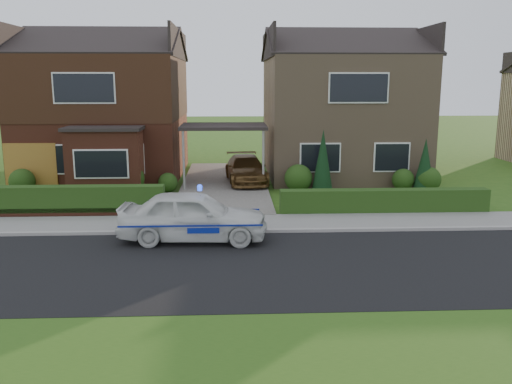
{
  "coord_description": "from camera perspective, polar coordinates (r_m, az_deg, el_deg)",
  "views": [
    {
      "loc": [
        0.35,
        -13.35,
        4.71
      ],
      "look_at": [
        1.11,
        3.5,
        1.23
      ],
      "focal_mm": 38.0,
      "sensor_mm": 36.0,
      "label": 1
    }
  ],
  "objects": [
    {
      "name": "shrub_right_near",
      "position": [
        23.29,
        4.48,
        1.46
      ],
      "size": [
        1.2,
        1.2,
        1.2
      ],
      "primitive_type": "sphere",
      "color": "#1D3C13",
      "rests_on": "ground"
    },
    {
      "name": "carport_link",
      "position": [
        24.39,
        -3.42,
        6.81
      ],
      "size": [
        3.8,
        3.0,
        2.77
      ],
      "color": "black",
      "rests_on": "ground"
    },
    {
      "name": "driveway",
      "position": [
        24.79,
        -3.35,
        0.83
      ],
      "size": [
        3.8,
        12.0,
        0.12
      ],
      "primitive_type": "cube",
      "color": "#666059",
      "rests_on": "ground"
    },
    {
      "name": "conifer_b",
      "position": [
        24.28,
        17.33,
        2.58
      ],
      "size": [
        0.9,
        0.9,
        2.2
      ],
      "primitive_type": "cone",
      "color": "black",
      "rests_on": "ground"
    },
    {
      "name": "house_left",
      "position": [
        27.95,
        -15.47,
        9.4
      ],
      "size": [
        7.5,
        9.53,
        7.25
      ],
      "color": "brown",
      "rests_on": "ground"
    },
    {
      "name": "shrub_left_near",
      "position": [
        23.51,
        -9.26,
        0.99
      ],
      "size": [
        0.84,
        0.84,
        0.84
      ],
      "primitive_type": "sphere",
      "color": "#1D3C13",
      "rests_on": "ground"
    },
    {
      "name": "conifer_a",
      "position": [
        23.13,
        7.03,
        3.09
      ],
      "size": [
        0.9,
        0.9,
        2.6
      ],
      "primitive_type": "cone",
      "color": "black",
      "rests_on": "ground"
    },
    {
      "name": "shrub_right_mid",
      "position": [
        24.4,
        15.24,
        1.26
      ],
      "size": [
        0.96,
        0.96,
        0.96
      ],
      "primitive_type": "sphere",
      "color": "#1D3C13",
      "rests_on": "ground"
    },
    {
      "name": "potted_plant_b",
      "position": [
        20.09,
        -10.68,
        -0.9
      ],
      "size": [
        0.58,
        0.58,
        0.82
      ],
      "primitive_type": "imported",
      "rotation": [
        0.0,
        0.0,
        0.78
      ],
      "color": "gray",
      "rests_on": "ground"
    },
    {
      "name": "hedge_right",
      "position": [
        20.04,
        13.28,
        -2.25
      ],
      "size": [
        7.5,
        0.55,
        0.8
      ],
      "primitive_type": "cube",
      "color": "#1D3C13",
      "rests_on": "ground"
    },
    {
      "name": "shrub_left_far",
      "position": [
        24.86,
        -23.4,
        1.03
      ],
      "size": [
        1.08,
        1.08,
        1.08
      ],
      "primitive_type": "sphere",
      "color": "#1D3C13",
      "rests_on": "ground"
    },
    {
      "name": "sidewalk",
      "position": [
        18.06,
        -3.62,
        -3.31
      ],
      "size": [
        60.0,
        2.0,
        0.1
      ],
      "primitive_type": "cube",
      "color": "slate",
      "rests_on": "ground"
    },
    {
      "name": "garage_door",
      "position": [
        25.11,
        -22.6,
        2.38
      ],
      "size": [
        2.2,
        0.1,
        2.1
      ],
      "primitive_type": "cube",
      "color": "brown",
      "rests_on": "ground"
    },
    {
      "name": "dwarf_wall",
      "position": [
        20.15,
        -20.3,
        -2.07
      ],
      "size": [
        7.7,
        0.25,
        0.36
      ],
      "primitive_type": "cube",
      "color": "brown",
      "rests_on": "ground"
    },
    {
      "name": "shrub_right_far",
      "position": [
        24.44,
        17.69,
        1.28
      ],
      "size": [
        1.08,
        1.08,
        1.08
      ],
      "primitive_type": "sphere",
      "color": "#1D3C13",
      "rests_on": "ground"
    },
    {
      "name": "hedge_left",
      "position": [
        20.33,
        -20.13,
        -2.46
      ],
      "size": [
        7.5,
        0.55,
        0.9
      ],
      "primitive_type": "cube",
      "color": "#1D3C13",
      "rests_on": "ground"
    },
    {
      "name": "house_right",
      "position": [
        27.9,
        8.8,
        9.37
      ],
      "size": [
        7.5,
        8.06,
        7.25
      ],
      "color": "#917559",
      "rests_on": "ground"
    },
    {
      "name": "grass_verge",
      "position": [
        9.59,
        -4.57,
        -17.78
      ],
      "size": [
        60.0,
        4.0,
        0.01
      ],
      "primitive_type": "cube",
      "color": "#2A5215",
      "rests_on": "ground"
    },
    {
      "name": "road",
      "position": [
        14.16,
        -3.9,
        -7.79
      ],
      "size": [
        60.0,
        6.0,
        0.02
      ],
      "primitive_type": "cube",
      "color": "black",
      "rests_on": "ground"
    },
    {
      "name": "shrub_left_mid",
      "position": [
        23.42,
        -13.26,
        1.39
      ],
      "size": [
        1.32,
        1.32,
        1.32
      ],
      "primitive_type": "sphere",
      "color": "#1D3C13",
      "rests_on": "ground"
    },
    {
      "name": "kerb",
      "position": [
        17.05,
        -3.68,
        -4.19
      ],
      "size": [
        60.0,
        0.16,
        0.12
      ],
      "primitive_type": "cube",
      "color": "#9E9993",
      "rests_on": "ground"
    },
    {
      "name": "driveway_car",
      "position": [
        24.84,
        -1.05,
        2.42
      ],
      "size": [
        2.06,
        4.29,
        1.21
      ],
      "primitive_type": "imported",
      "rotation": [
        0.0,
        0.0,
        0.09
      ],
      "color": "brown",
      "rests_on": "driveway"
    },
    {
      "name": "potted_plant_c",
      "position": [
        20.67,
        -10.45,
        -0.52
      ],
      "size": [
        0.52,
        0.52,
        0.84
      ],
      "primitive_type": "imported",
      "rotation": [
        0.0,
        0.0,
        1.45
      ],
      "color": "gray",
      "rests_on": "ground"
    },
    {
      "name": "potted_plant_a",
      "position": [
        20.77,
        -19.86,
        -1.1
      ],
      "size": [
        0.46,
        0.4,
        0.74
      ],
      "primitive_type": "imported",
      "rotation": [
        0.0,
        0.0,
        0.4
      ],
      "color": "gray",
      "rests_on": "ground"
    },
    {
      "name": "ground",
      "position": [
        14.16,
        -3.9,
        -7.79
      ],
      "size": [
        120.0,
        120.0,
        0.0
      ],
      "primitive_type": "plane",
      "color": "#2A5215",
      "rests_on": "ground"
    },
    {
      "name": "police_car",
      "position": [
        16.22,
        -6.63,
        -2.55
      ],
      "size": [
        4.05,
        4.48,
        1.66
      ],
      "rotation": [
        0.0,
        0.0,
        1.52
      ],
      "color": "silver",
      "rests_on": "ground"
    }
  ]
}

